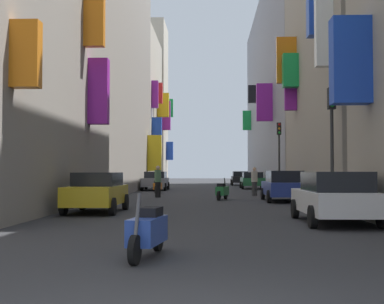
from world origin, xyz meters
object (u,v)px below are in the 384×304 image
parked_car_grey (156,180)px  traffic_light_far_corner (332,128)px  parked_car_white (335,196)px  pedestrian_crossing (254,182)px  parked_car_yellow (97,191)px  traffic_light_near_corner (279,146)px  pedestrian_near_left (158,181)px  scooter_green (222,191)px  scooter_blue (148,231)px  scooter_orange (158,186)px  parked_car_blue (284,185)px  parked_car_green (252,180)px  parked_car_black (240,178)px

parked_car_grey → traffic_light_far_corner: bearing=-68.6°
parked_car_white → pedestrian_crossing: (-0.91, 16.31, 0.09)m
parked_car_yellow → traffic_light_near_corner: bearing=58.1°
pedestrian_near_left → traffic_light_near_corner: 8.03m
parked_car_yellow → scooter_green: size_ratio=2.22×
pedestrian_crossing → pedestrian_near_left: bearing=-158.8°
parked_car_yellow → traffic_light_near_corner: 15.90m
traffic_light_near_corner → traffic_light_far_corner: size_ratio=1.02×
parked_car_yellow → scooter_blue: 10.03m
scooter_orange → traffic_light_near_corner: (7.80, -2.74, 2.57)m
parked_car_white → traffic_light_far_corner: traffic_light_far_corner is taller
scooter_orange → traffic_light_far_corner: (7.83, -16.44, 2.53)m
parked_car_grey → parked_car_yellow: bearing=-89.4°
pedestrian_near_left → parked_car_blue: bearing=-28.1°
parked_car_green → scooter_orange: (-7.07, -8.84, -0.28)m
scooter_green → parked_car_blue: bearing=-21.9°
pedestrian_crossing → pedestrian_near_left: 6.04m
parked_car_grey → pedestrian_near_left: bearing=-83.1°
pedestrian_near_left → traffic_light_far_corner: size_ratio=0.41×
parked_car_grey → pedestrian_crossing: (6.94, -8.75, 0.09)m
parked_car_blue → scooter_blue: (-4.67, -16.57, -0.32)m
scooter_orange → parked_car_yellow: bearing=-91.8°
parked_car_blue → traffic_light_near_corner: traffic_light_near_corner is taller
parked_car_blue → traffic_light_far_corner: 7.71m
parked_car_grey → parked_car_black: size_ratio=1.03×
scooter_blue → traffic_light_near_corner: bearing=77.0°
parked_car_yellow → parked_car_white: bearing=-25.1°
scooter_orange → parked_car_blue: bearing=-51.7°
traffic_light_near_corner → scooter_green: bearing=-125.2°
parked_car_yellow → traffic_light_far_corner: traffic_light_far_corner is taller
parked_car_white → scooter_blue: size_ratio=2.19×
parked_car_black → scooter_green: parked_car_black is taller
parked_car_green → parked_car_white: parked_car_white is taller
parked_car_white → scooter_blue: bearing=-127.8°
parked_car_blue → pedestrian_near_left: (-6.58, 3.52, 0.11)m
parked_car_green → scooter_green: parked_car_green is taller
parked_car_green → parked_car_blue: parked_car_blue is taller
scooter_orange → pedestrian_crossing: pedestrian_crossing is taller
scooter_blue → scooter_green: (1.67, 17.78, -0.00)m
pedestrian_crossing → scooter_orange: bearing=151.5°
parked_car_black → parked_car_blue: parked_car_blue is taller
scooter_orange → traffic_light_far_corner: 18.39m
scooter_blue → pedestrian_crossing: 22.59m
parked_car_black → scooter_orange: 20.20m
parked_car_green → traffic_light_near_corner: size_ratio=0.97×
parked_car_green → scooter_green: size_ratio=2.45×
parked_car_yellow → parked_car_green: (7.59, 24.94, -0.02)m
parked_car_grey → scooter_green: size_ratio=2.34×
scooter_orange → traffic_light_far_corner: traffic_light_far_corner is taller
scooter_green → traffic_light_near_corner: 6.79m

